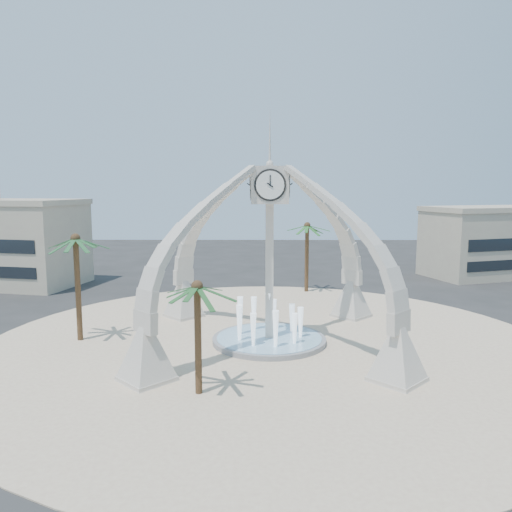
{
  "coord_description": "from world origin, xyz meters",
  "views": [
    {
      "loc": [
        -0.73,
        -34.04,
        10.89
      ],
      "look_at": [
        -0.94,
        2.0,
        5.93
      ],
      "focal_mm": 35.0,
      "sensor_mm": 36.0,
      "label": 1
    }
  ],
  "objects_px": {
    "clock_tower": "(269,252)",
    "palm_south": "(197,288)",
    "fountain": "(269,339)",
    "palm_north": "(307,227)",
    "palm_west": "(76,240)"
  },
  "relations": [
    {
      "from": "palm_north",
      "to": "fountain",
      "type": "bearing_deg",
      "value": -103.72
    },
    {
      "from": "fountain",
      "to": "palm_south",
      "type": "xyz_separation_m",
      "value": [
        -3.92,
        -8.8,
        5.46
      ]
    },
    {
      "from": "clock_tower",
      "to": "palm_south",
      "type": "height_order",
      "value": "clock_tower"
    },
    {
      "from": "palm_west",
      "to": "palm_north",
      "type": "bearing_deg",
      "value": 43.62
    },
    {
      "from": "clock_tower",
      "to": "palm_north",
      "type": "bearing_deg",
      "value": 76.28
    },
    {
      "from": "clock_tower",
      "to": "palm_south",
      "type": "bearing_deg",
      "value": -113.98
    },
    {
      "from": "palm_west",
      "to": "palm_north",
      "type": "distance_m",
      "value": 24.62
    },
    {
      "from": "clock_tower",
      "to": "palm_west",
      "type": "distance_m",
      "value": 13.58
    },
    {
      "from": "palm_north",
      "to": "palm_south",
      "type": "relative_size",
      "value": 1.19
    },
    {
      "from": "clock_tower",
      "to": "fountain",
      "type": "relative_size",
      "value": 2.24
    },
    {
      "from": "fountain",
      "to": "palm_north",
      "type": "xyz_separation_m",
      "value": [
        4.27,
        17.49,
        6.59
      ]
    },
    {
      "from": "clock_tower",
      "to": "palm_west",
      "type": "relative_size",
      "value": 2.2
    },
    {
      "from": "palm_south",
      "to": "fountain",
      "type": "bearing_deg",
      "value": 66.02
    },
    {
      "from": "palm_south",
      "to": "palm_west",
      "type": "bearing_deg",
      "value": 135.98
    },
    {
      "from": "palm_south",
      "to": "palm_north",
      "type": "bearing_deg",
      "value": 72.71
    }
  ]
}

